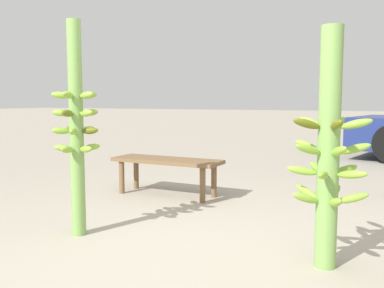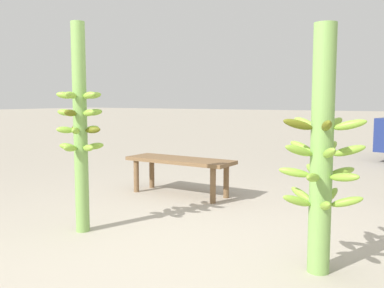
% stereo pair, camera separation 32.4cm
% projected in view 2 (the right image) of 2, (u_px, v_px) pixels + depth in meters
% --- Properties ---
extents(ground_plane, '(80.00, 80.00, 0.00)m').
position_uv_depth(ground_plane, '(161.00, 258.00, 2.84)').
color(ground_plane, '#A89E8C').
extents(banana_stalk_left, '(0.37, 0.37, 1.64)m').
position_uv_depth(banana_stalk_left, '(80.00, 127.00, 3.34)').
color(banana_stalk_left, '#7AA851').
rests_on(banana_stalk_left, ground_plane).
extents(banana_stalk_center, '(0.50, 0.50, 1.49)m').
position_uv_depth(banana_stalk_center, '(322.00, 154.00, 2.54)').
color(banana_stalk_center, '#7AA851').
rests_on(banana_stalk_center, ground_plane).
extents(market_bench, '(1.23, 0.43, 0.41)m').
position_uv_depth(market_bench, '(180.00, 164.00, 4.70)').
color(market_bench, brown).
rests_on(market_bench, ground_plane).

